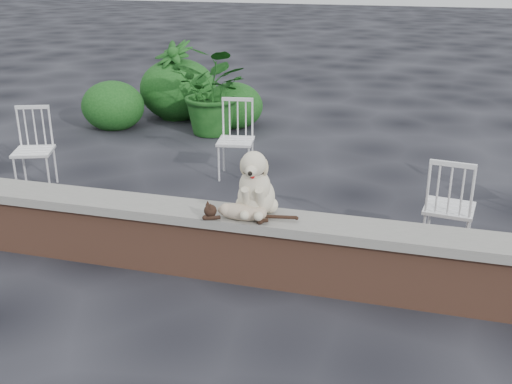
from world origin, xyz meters
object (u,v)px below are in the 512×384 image
(cat, at_px, (241,211))
(potted_plant_b, at_px, (174,80))
(dog, at_px, (256,180))
(chair_a, at_px, (33,150))
(chair_c, at_px, (450,206))
(potted_plant_a, at_px, (215,90))
(chair_b, at_px, (236,140))

(cat, height_order, potted_plant_b, potted_plant_b)
(dog, bearing_deg, chair_a, 150.56)
(dog, distance_m, chair_a, 3.32)
(chair_c, height_order, potted_plant_a, potted_plant_a)
(chair_c, relative_size, potted_plant_b, 0.74)
(chair_c, distance_m, potted_plant_b, 5.82)
(chair_a, bearing_deg, dog, -44.57)
(cat, xyz_separation_m, potted_plant_b, (-2.66, 4.97, -0.02))
(cat, xyz_separation_m, chair_b, (-0.83, 2.48, -0.19))
(cat, height_order, chair_a, chair_a)
(chair_c, bearing_deg, chair_a, 1.62)
(chair_b, bearing_deg, cat, -80.58)
(dog, bearing_deg, chair_b, 105.63)
(chair_b, xyz_separation_m, chair_c, (2.45, -1.47, 0.00))
(potted_plant_a, bearing_deg, chair_a, -114.25)
(potted_plant_a, bearing_deg, dog, -66.40)
(chair_a, relative_size, potted_plant_a, 0.70)
(potted_plant_b, bearing_deg, chair_c, -42.73)
(chair_b, relative_size, chair_c, 1.00)
(chair_a, bearing_deg, potted_plant_b, 64.60)
(chair_b, height_order, potted_plant_b, potted_plant_b)
(chair_a, xyz_separation_m, potted_plant_a, (1.24, 2.75, 0.20))
(chair_a, bearing_deg, cat, -47.53)
(potted_plant_b, bearing_deg, dog, -60.37)
(chair_a, distance_m, potted_plant_b, 3.51)
(chair_b, relative_size, potted_plant_a, 0.70)
(chair_c, height_order, potted_plant_b, potted_plant_b)
(dog, xyz_separation_m, chair_b, (-0.91, 2.33, -0.40))
(chair_c, bearing_deg, chair_b, -23.58)
(dog, distance_m, potted_plant_a, 4.45)
(cat, bearing_deg, chair_a, 147.61)
(chair_b, height_order, potted_plant_a, potted_plant_a)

